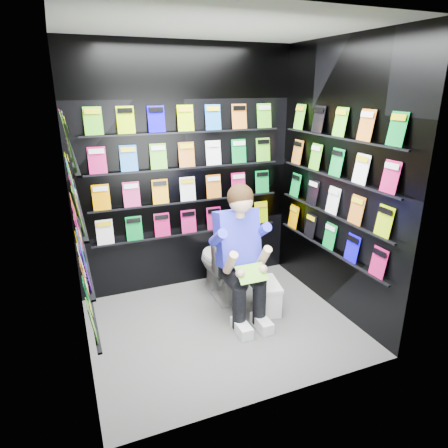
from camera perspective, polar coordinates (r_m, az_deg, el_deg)
name	(u,v)px	position (r m, az deg, el deg)	size (l,w,h in m)	color
floor	(222,326)	(3.94, -0.35, -14.35)	(2.40, 2.40, 0.00)	#565654
ceiling	(221,25)	(3.31, -0.45, 26.58)	(2.40, 2.40, 0.00)	white
wall_back	(186,172)	(4.31, -5.41, 7.41)	(2.40, 0.04, 2.60)	black
wall_front	(281,232)	(2.54, 8.08, -1.16)	(2.40, 0.04, 2.60)	black
wall_left	(71,210)	(3.17, -20.99, 1.86)	(0.04, 2.00, 2.60)	black
wall_right	(337,182)	(3.99, 15.89, 5.79)	(0.04, 2.00, 2.60)	black
comics_back	(187,172)	(4.29, -5.29, 7.40)	(2.10, 0.06, 1.37)	orange
comics_left	(75,209)	(3.17, -20.46, 2.01)	(0.06, 1.70, 1.37)	orange
comics_right	(335,182)	(3.97, 15.56, 5.83)	(0.06, 1.70, 1.37)	orange
toilet	(221,263)	(4.31, -0.36, -5.62)	(0.42, 0.75, 0.73)	white
longbox	(267,297)	(4.14, 6.12, -10.37)	(0.21, 0.37, 0.28)	white
longbox_lid	(267,284)	(4.07, 6.19, -8.48)	(0.22, 0.39, 0.03)	white
reader	(236,239)	(3.82, 1.76, -2.12)	(0.55, 0.80, 1.47)	#2B2CD1
held_comic	(252,273)	(3.61, 4.00, -7.04)	(0.28, 0.01, 0.19)	green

